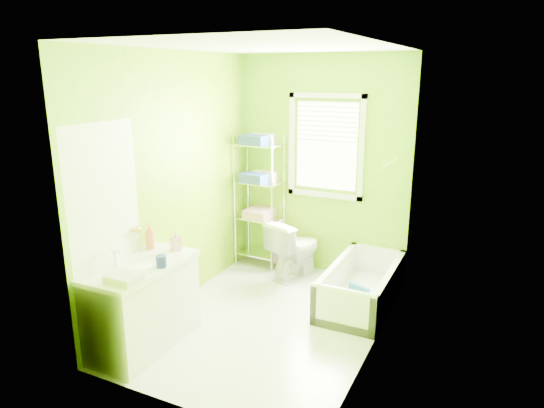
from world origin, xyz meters
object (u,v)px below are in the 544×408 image
at_px(toilet, 295,248).
at_px(wire_shelf_unit, 261,187).
at_px(bathtub, 361,292).
at_px(vanity, 143,303).

height_order(toilet, wire_shelf_unit, wire_shelf_unit).
xyz_separation_m(bathtub, wire_shelf_unit, (-1.46, 0.55, 0.88)).
distance_m(vanity, wire_shelf_unit, 2.25).
xyz_separation_m(toilet, wire_shelf_unit, (-0.54, 0.17, 0.66)).
relative_size(bathtub, toilet, 1.92).
height_order(bathtub, wire_shelf_unit, wire_shelf_unit).
bearing_deg(vanity, toilet, 72.97).
bearing_deg(wire_shelf_unit, vanity, -91.78).
bearing_deg(toilet, bathtub, 176.06).
xyz_separation_m(bathtub, toilet, (-0.91, 0.37, 0.22)).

